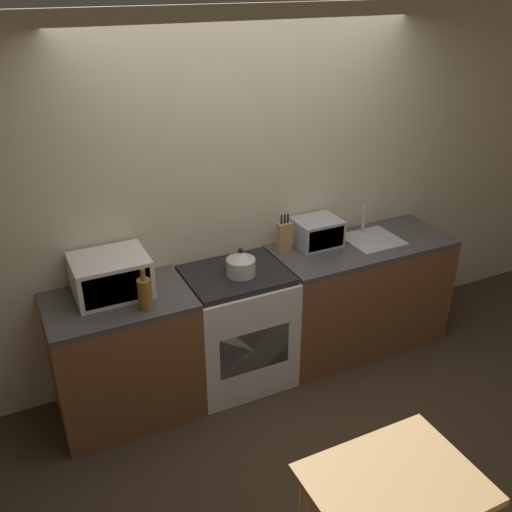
# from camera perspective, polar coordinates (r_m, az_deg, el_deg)

# --- Properties ---
(ground_plane) EXTENTS (16.00, 16.00, 0.00)m
(ground_plane) POSITION_cam_1_polar(r_m,az_deg,el_deg) (4.11, 5.38, -16.13)
(ground_plane) COLOR #3D2D1E
(wall_back) EXTENTS (10.00, 0.06, 2.60)m
(wall_back) POSITION_cam_1_polar(r_m,az_deg,el_deg) (4.18, -0.98, 5.88)
(wall_back) COLOR beige
(wall_back) RESTS_ON ground_plane
(counter_left_run) EXTENTS (0.93, 0.62, 0.90)m
(counter_left_run) POSITION_cam_1_polar(r_m,az_deg,el_deg) (4.01, -12.99, -9.76)
(counter_left_run) COLOR brown
(counter_left_run) RESTS_ON ground_plane
(counter_right_run) EXTENTS (1.42, 0.62, 0.90)m
(counter_right_run) POSITION_cam_1_polar(r_m,az_deg,el_deg) (4.67, 10.18, -3.74)
(counter_right_run) COLOR brown
(counter_right_run) RESTS_ON ground_plane
(stove_range) EXTENTS (0.73, 0.62, 0.90)m
(stove_range) POSITION_cam_1_polar(r_m,az_deg,el_deg) (4.21, -1.93, -7.09)
(stove_range) COLOR silver
(stove_range) RESTS_ON ground_plane
(kettle) EXTENTS (0.20, 0.20, 0.20)m
(kettle) POSITION_cam_1_polar(r_m,az_deg,el_deg) (3.90, -1.53, -0.76)
(kettle) COLOR beige
(kettle) RESTS_ON stove_range
(microwave) EXTENTS (0.48, 0.39, 0.26)m
(microwave) POSITION_cam_1_polar(r_m,az_deg,el_deg) (3.78, -14.32, -1.92)
(microwave) COLOR silver
(microwave) RESTS_ON counter_left_run
(bottle) EXTENTS (0.09, 0.09, 0.28)m
(bottle) POSITION_cam_1_polar(r_m,az_deg,el_deg) (3.58, -11.08, -3.66)
(bottle) COLOR olive
(bottle) RESTS_ON counter_left_run
(knife_block) EXTENTS (0.11, 0.06, 0.29)m
(knife_block) POSITION_cam_1_polar(r_m,az_deg,el_deg) (4.24, 2.84, 1.96)
(knife_block) COLOR tan
(knife_block) RESTS_ON counter_right_run
(toaster_oven) EXTENTS (0.34, 0.28, 0.20)m
(toaster_oven) POSITION_cam_1_polar(r_m,az_deg,el_deg) (4.36, 6.12, 2.39)
(toaster_oven) COLOR #ADAFB5
(toaster_oven) RESTS_ON counter_right_run
(sink_basin) EXTENTS (0.40, 0.39, 0.24)m
(sink_basin) POSITION_cam_1_polar(r_m,az_deg,el_deg) (4.51, 11.54, 1.67)
(sink_basin) COLOR #ADAFB5
(sink_basin) RESTS_ON counter_right_run
(dining_table) EXTENTS (0.76, 0.58, 0.76)m
(dining_table) POSITION_cam_1_polar(r_m,az_deg,el_deg) (2.88, 13.47, -22.76)
(dining_table) COLOR tan
(dining_table) RESTS_ON ground_plane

